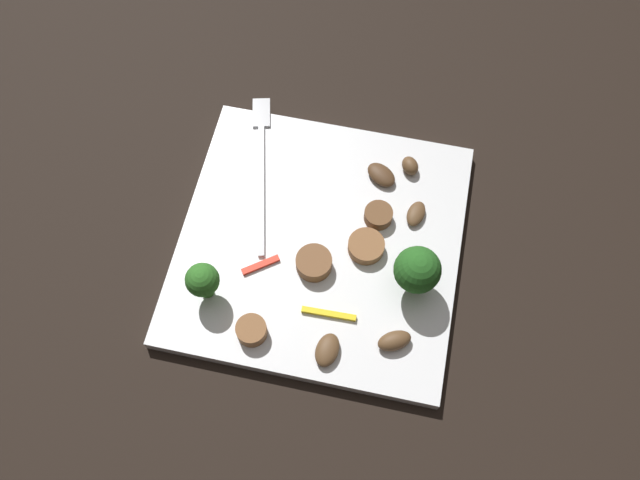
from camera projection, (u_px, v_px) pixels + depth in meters
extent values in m
plane|color=black|center=(320.00, 246.00, 0.62)|extent=(1.40, 1.40, 0.00)
cube|color=white|center=(320.00, 243.00, 0.62)|extent=(0.26, 0.26, 0.01)
cube|color=silver|center=(261.00, 188.00, 0.63)|extent=(0.14, 0.04, 0.00)
cube|color=silver|center=(261.00, 113.00, 0.67)|extent=(0.04, 0.03, 0.00)
cylinder|color=#347525|center=(206.00, 288.00, 0.58)|extent=(0.01, 0.01, 0.02)
sphere|color=#2D6B23|center=(202.00, 280.00, 0.56)|extent=(0.03, 0.03, 0.03)
cylinder|color=#296420|center=(414.00, 280.00, 0.58)|extent=(0.01, 0.01, 0.02)
sphere|color=#235B1E|center=(417.00, 270.00, 0.56)|extent=(0.04, 0.04, 0.04)
cylinder|color=brown|center=(313.00, 263.00, 0.59)|extent=(0.05, 0.05, 0.01)
cylinder|color=brown|center=(365.00, 251.00, 0.60)|extent=(0.05, 0.05, 0.01)
cylinder|color=brown|center=(378.00, 215.00, 0.62)|extent=(0.03, 0.03, 0.01)
cylinder|color=brown|center=(251.00, 330.00, 0.57)|extent=(0.04, 0.04, 0.01)
ellipsoid|color=brown|center=(416.00, 214.00, 0.62)|extent=(0.03, 0.02, 0.01)
ellipsoid|color=#4C331E|center=(381.00, 175.00, 0.64)|extent=(0.03, 0.04, 0.01)
ellipsoid|color=brown|center=(327.00, 350.00, 0.56)|extent=(0.03, 0.02, 0.01)
ellipsoid|color=brown|center=(394.00, 341.00, 0.56)|extent=(0.03, 0.03, 0.01)
ellipsoid|color=brown|center=(410.00, 166.00, 0.64)|extent=(0.03, 0.02, 0.01)
cube|color=red|center=(261.00, 265.00, 0.60)|extent=(0.03, 0.03, 0.00)
cube|color=yellow|center=(329.00, 314.00, 0.58)|extent=(0.01, 0.05, 0.00)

